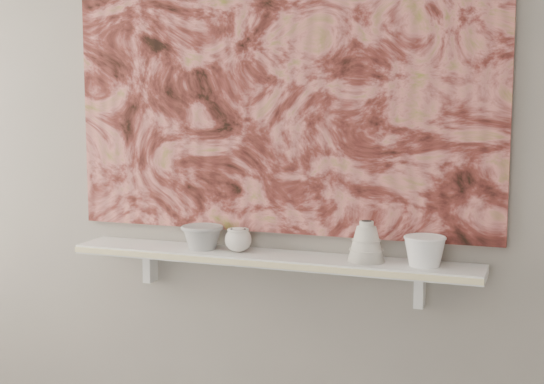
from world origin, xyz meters
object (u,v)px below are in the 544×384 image
at_px(bowl_grey, 202,237).
at_px(cup_cream, 238,240).
at_px(shelf, 270,259).
at_px(bell_vessel, 366,241).
at_px(painting, 278,70).
at_px(bowl_white, 425,251).

distance_m(bowl_grey, cup_cream, 0.13).
relative_size(shelf, cup_cream, 15.42).
xyz_separation_m(shelf, bell_vessel, (0.33, 0.00, 0.08)).
xyz_separation_m(painting, bowl_grey, (-0.25, -0.08, -0.57)).
bearing_deg(bowl_grey, shelf, 0.00).
xyz_separation_m(painting, cup_cream, (-0.11, -0.08, -0.57)).
height_order(shelf, bowl_grey, bowl_grey).
height_order(shelf, painting, painting).
relative_size(bowl_grey, cup_cream, 1.62).
bearing_deg(cup_cream, shelf, 0.00).
distance_m(painting, cup_cream, 0.59).
bearing_deg(bowl_white, painting, 171.07).
distance_m(shelf, cup_cream, 0.13).
bearing_deg(bell_vessel, painting, 166.18).
bearing_deg(shelf, bowl_white, 0.00).
bearing_deg(cup_cream, bowl_grey, 180.00).
bearing_deg(painting, cup_cream, -144.73).
relative_size(shelf, bowl_grey, 9.53).
height_order(cup_cream, bell_vessel, bell_vessel).
height_order(painting, bell_vessel, painting).
xyz_separation_m(bell_vessel, bowl_white, (0.18, 0.00, -0.02)).
distance_m(painting, bell_vessel, 0.64).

